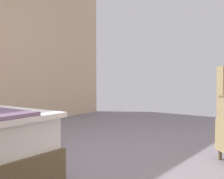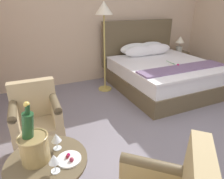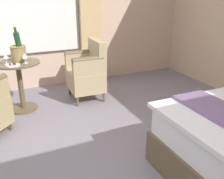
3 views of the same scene
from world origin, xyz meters
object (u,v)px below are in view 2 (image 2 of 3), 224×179
(floor_lamp_brass, at_px, (104,17))
(snack_plate, at_px, (69,159))
(champagne_bucket, at_px, (33,144))
(wine_glass_near_edge, at_px, (56,138))
(wine_glass_near_bucket, at_px, (54,160))
(bedside_lamp, at_px, (180,43))
(armchair_by_window, at_px, (37,122))
(bed, at_px, (160,71))
(nightstand, at_px, (177,61))

(floor_lamp_brass, bearing_deg, snack_plate, -117.82)
(champagne_bucket, height_order, wine_glass_near_edge, champagne_bucket)
(floor_lamp_brass, bearing_deg, wine_glass_near_bucket, -119.03)
(bedside_lamp, height_order, champagne_bucket, champagne_bucket)
(armchair_by_window, bearing_deg, champagne_bucket, -93.93)
(bed, xyz_separation_m, wine_glass_near_bucket, (-2.55, -2.20, 0.42))
(nightstand, height_order, bedside_lamp, bedside_lamp)
(bedside_lamp, bearing_deg, wine_glass_near_edge, -143.27)
(snack_plate, bearing_deg, wine_glass_near_edge, 108.73)
(wine_glass_near_bucket, height_order, snack_plate, wine_glass_near_bucket)
(wine_glass_near_edge, distance_m, snack_plate, 0.19)
(champagne_bucket, bearing_deg, snack_plate, -25.14)
(nightstand, distance_m, bedside_lamp, 0.50)
(floor_lamp_brass, xyz_separation_m, wine_glass_near_edge, (-1.39, -2.37, -0.69))
(nightstand, relative_size, champagne_bucket, 1.14)
(floor_lamp_brass, distance_m, snack_plate, 2.96)
(champagne_bucket, height_order, snack_plate, champagne_bucket)
(nightstand, relative_size, wine_glass_near_edge, 3.81)
(nightstand, distance_m, snack_plate, 4.65)
(nightstand, bearing_deg, wine_glass_near_bucket, -141.46)
(wine_glass_near_edge, bearing_deg, armchair_by_window, 96.26)
(bedside_lamp, height_order, snack_plate, bedside_lamp)
(nightstand, xyz_separation_m, champagne_bucket, (-3.83, -2.79, 0.56))
(wine_glass_near_bucket, bearing_deg, bed, 40.82)
(nightstand, bearing_deg, snack_plate, -141.30)
(floor_lamp_brass, xyz_separation_m, armchair_by_window, (-1.48, -1.48, -1.04))
(nightstand, relative_size, armchair_by_window, 0.59)
(bedside_lamp, bearing_deg, wine_glass_near_bucket, -141.46)
(wine_glass_near_edge, height_order, armchair_by_window, armchair_by_window)
(nightstand, xyz_separation_m, floor_lamp_brass, (-2.28, -0.37, 1.21))
(wine_glass_near_edge, bearing_deg, floor_lamp_brass, 59.65)
(nightstand, distance_m, champagne_bucket, 4.77)
(bedside_lamp, relative_size, snack_plate, 2.21)
(wine_glass_near_edge, relative_size, armchair_by_window, 0.16)
(wine_glass_near_bucket, bearing_deg, nightstand, 38.54)
(nightstand, relative_size, wine_glass_near_bucket, 3.79)
(snack_plate, xyz_separation_m, armchair_by_window, (-0.15, 1.04, -0.26))
(bed, distance_m, wine_glass_near_bucket, 3.40)
(floor_lamp_brass, relative_size, armchair_by_window, 1.94)
(bed, relative_size, wine_glass_near_bucket, 14.51)
(bed, relative_size, snack_plate, 11.54)
(bed, height_order, bedside_lamp, bed)
(nightstand, bearing_deg, bedside_lamp, 180.00)
(wine_glass_near_bucket, distance_m, armchair_by_window, 1.17)
(floor_lamp_brass, bearing_deg, bed, -19.42)
(bed, relative_size, wine_glass_near_edge, 14.60)
(wine_glass_near_edge, xyz_separation_m, snack_plate, (0.05, -0.16, -0.09))
(bed, xyz_separation_m, wine_glass_near_edge, (-2.50, -1.98, 0.42))
(bed, distance_m, champagne_bucket, 3.38)
(bedside_lamp, relative_size, floor_lamp_brass, 0.22)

